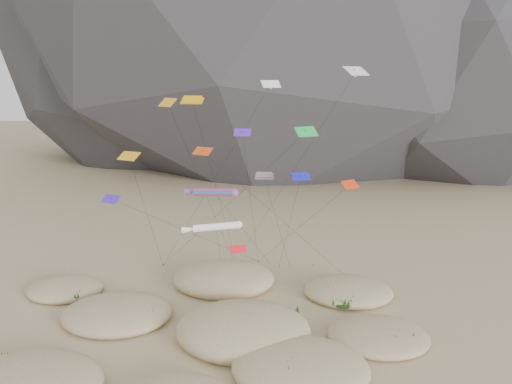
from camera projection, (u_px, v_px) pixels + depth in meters
ground at (218, 353)px, 50.24m from camera, size 500.00×500.00×0.00m
dunes at (210, 326)px, 54.05m from camera, size 48.51×36.52×4.33m
dune_grass at (213, 327)px, 53.65m from camera, size 42.50×27.17×1.52m
kite_stakes at (255, 266)px, 72.69m from camera, size 26.12×3.74×0.30m
rainbow_tube_kite at (213, 192)px, 60.60m from camera, size 10.44×12.49×14.24m
white_tube_kite at (213, 227)px, 59.00m from camera, size 7.17×13.48×10.45m
orange_parafoil at (193, 102)px, 60.51m from camera, size 5.95×8.00×24.84m
multi_parafoil at (265, 177)px, 57.44m from camera, size 4.21×12.12×16.41m
delta_kites at (244, 148)px, 55.81m from camera, size 29.62×20.15×28.15m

